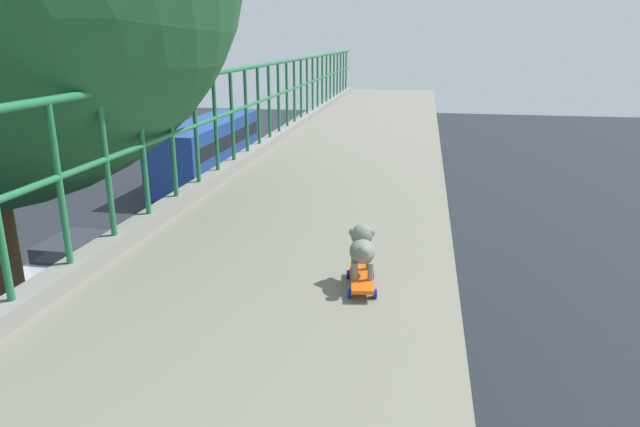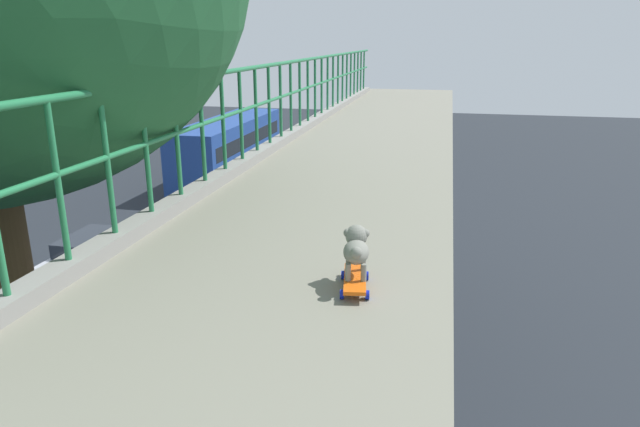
{
  "view_description": "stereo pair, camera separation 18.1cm",
  "coord_description": "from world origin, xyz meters",
  "px_view_note": "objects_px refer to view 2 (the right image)",
  "views": [
    {
      "loc": [
        2.03,
        -1.18,
        7.55
      ],
      "look_at": [
        1.24,
        3.16,
        6.18
      ],
      "focal_mm": 31.8,
      "sensor_mm": 36.0,
      "label": 1
    },
    {
      "loc": [
        2.2,
        -1.13,
        7.55
      ],
      "look_at": [
        1.24,
        3.16,
        6.18
      ],
      "focal_mm": 31.8,
      "sensor_mm": 36.0,
      "label": 2
    }
  ],
  "objects_px": {
    "car_silver_sixth": "(92,255)",
    "city_bus": "(229,146)",
    "toy_skateboard": "(355,280)",
    "small_dog": "(356,247)",
    "car_white_seventh": "(225,236)",
    "car_red_taxi_fifth": "(139,318)"
  },
  "relations": [
    {
      "from": "car_silver_sixth",
      "to": "city_bus",
      "type": "height_order",
      "value": "city_bus"
    },
    {
      "from": "car_silver_sixth",
      "to": "toy_skateboard",
      "type": "relative_size",
      "value": 9.08
    },
    {
      "from": "car_white_seventh",
      "to": "small_dog",
      "type": "height_order",
      "value": "small_dog"
    },
    {
      "from": "car_white_seventh",
      "to": "city_bus",
      "type": "height_order",
      "value": "city_bus"
    },
    {
      "from": "car_white_seventh",
      "to": "city_bus",
      "type": "bearing_deg",
      "value": 110.31
    },
    {
      "from": "toy_skateboard",
      "to": "small_dog",
      "type": "distance_m",
      "value": 0.21
    },
    {
      "from": "city_bus",
      "to": "car_white_seventh",
      "type": "bearing_deg",
      "value": -69.69
    },
    {
      "from": "city_bus",
      "to": "small_dog",
      "type": "xyz_separation_m",
      "value": [
        10.96,
        -25.33,
        4.38
      ]
    },
    {
      "from": "car_silver_sixth",
      "to": "car_white_seventh",
      "type": "bearing_deg",
      "value": 34.61
    },
    {
      "from": "city_bus",
      "to": "small_dog",
      "type": "height_order",
      "value": "small_dog"
    },
    {
      "from": "car_white_seventh",
      "to": "city_bus",
      "type": "distance_m",
      "value": 11.43
    },
    {
      "from": "car_red_taxi_fifth",
      "to": "city_bus",
      "type": "relative_size",
      "value": 0.38
    },
    {
      "from": "car_red_taxi_fifth",
      "to": "city_bus",
      "type": "height_order",
      "value": "city_bus"
    },
    {
      "from": "car_silver_sixth",
      "to": "small_dog",
      "type": "height_order",
      "value": "small_dog"
    },
    {
      "from": "car_white_seventh",
      "to": "city_bus",
      "type": "relative_size",
      "value": 0.37
    },
    {
      "from": "car_silver_sixth",
      "to": "car_white_seventh",
      "type": "height_order",
      "value": "car_white_seventh"
    },
    {
      "from": "car_red_taxi_fifth",
      "to": "toy_skateboard",
      "type": "relative_size",
      "value": 8.44
    },
    {
      "from": "car_red_taxi_fifth",
      "to": "toy_skateboard",
      "type": "xyz_separation_m",
      "value": [
        6.87,
        -8.42,
        5.4
      ]
    },
    {
      "from": "city_bus",
      "to": "small_dog",
      "type": "relative_size",
      "value": 28.89
    },
    {
      "from": "city_bus",
      "to": "toy_skateboard",
      "type": "height_order",
      "value": "toy_skateboard"
    },
    {
      "from": "car_silver_sixth",
      "to": "city_bus",
      "type": "xyz_separation_m",
      "value": [
        -0.22,
        13.22,
        1.26
      ]
    },
    {
      "from": "car_red_taxi_fifth",
      "to": "car_silver_sixth",
      "type": "distance_m",
      "value": 5.39
    }
  ]
}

